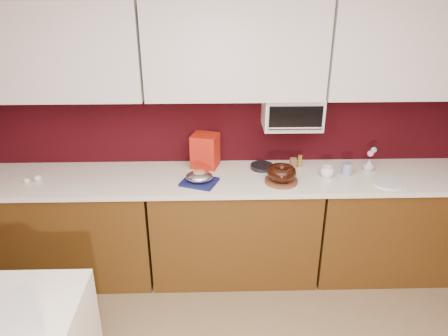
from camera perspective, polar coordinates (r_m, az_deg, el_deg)
name	(u,v)px	position (r m, az deg, el deg)	size (l,w,h in m)	color
wall_back	(233,121)	(3.58, 1.22, 6.10)	(4.00, 0.02, 2.50)	#32060B
base_cabinet_left	(73,230)	(3.84, -19.17, -7.62)	(1.31, 0.58, 0.86)	#543510
base_cabinet_center	(234,227)	(3.66, 1.33, -7.75)	(1.31, 0.58, 0.86)	#543510
base_cabinet_right	(393,225)	(3.95, 21.18, -6.95)	(1.31, 0.58, 0.86)	#543510
countertop	(235,179)	(3.44, 1.40, -1.41)	(4.00, 0.62, 0.04)	white
upper_cabinet_left	(50,51)	(3.47, -21.81, 14.03)	(1.31, 0.33, 0.70)	white
upper_cabinet_center	(235,50)	(3.28, 1.45, 15.17)	(1.31, 0.33, 0.70)	white
upper_cabinet_right	(417,49)	(3.60, 23.86, 14.02)	(1.31, 0.33, 0.70)	white
toaster_oven	(292,112)	(3.46, 8.88, 7.30)	(0.45, 0.30, 0.25)	white
toaster_oven_door	(296,118)	(3.31, 9.34, 6.46)	(0.40, 0.02, 0.18)	black
toaster_oven_handle	(295,128)	(3.32, 9.30, 5.15)	(0.02, 0.02, 0.42)	silver
cake_base	(281,181)	(3.36, 7.47, -1.68)	(0.25, 0.25, 0.02)	brown
bundt_cake	(282,173)	(3.33, 7.53, -0.62)	(0.22, 0.22, 0.09)	black
navy_towel	(199,182)	(3.32, -3.25, -1.83)	(0.25, 0.22, 0.02)	#141A4E
foil_ham_nest	(199,177)	(3.30, -3.26, -1.12)	(0.21, 0.17, 0.08)	silver
roasted_ham	(199,174)	(3.29, -3.28, -0.73)	(0.10, 0.08, 0.06)	#B47552
pandoro_box	(205,151)	(3.55, -2.47, 2.28)	(0.20, 0.18, 0.28)	#A90B13
dark_pan	(262,166)	(3.57, 4.97, 0.20)	(0.19, 0.19, 0.03)	black
coffee_mug	(327,171)	(3.50, 13.32, -0.38)	(0.09, 0.09, 0.10)	white
blue_jar	(347,169)	(3.58, 15.81, -0.07)	(0.08, 0.08, 0.10)	navy
flower_vase	(369,164)	(3.70, 18.40, 0.47)	(0.07, 0.07, 0.11)	silver
flower_pink	(371,153)	(3.66, 18.59, 1.81)	(0.05, 0.05, 0.05)	pink
flower_blue	(374,150)	(3.68, 18.98, 2.24)	(0.05, 0.05, 0.05)	#92C3EB
china_plate	(387,183)	(3.54, 20.52, -1.85)	(0.22, 0.22, 0.01)	white
amber_bottle	(300,161)	(3.63, 9.86, 0.88)	(0.03, 0.03, 0.10)	olive
paper_cup	(293,163)	(3.59, 9.02, 0.59)	(0.06, 0.06, 0.09)	#895F3E
egg_left	(37,178)	(3.64, -23.18, -1.22)	(0.06, 0.05, 0.05)	white
egg_right	(27,181)	(3.64, -24.39, -1.51)	(0.05, 0.04, 0.04)	white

